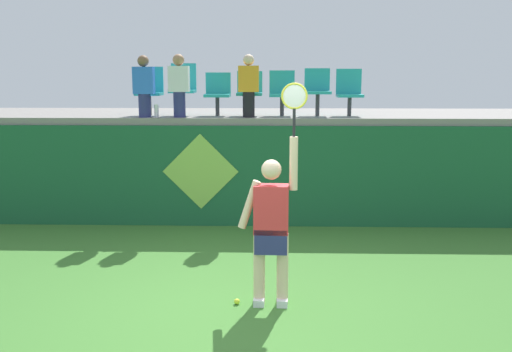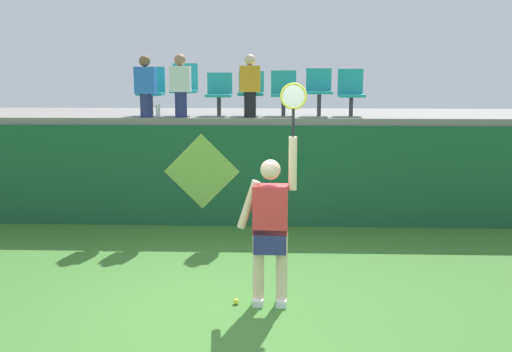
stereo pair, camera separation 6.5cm
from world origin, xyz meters
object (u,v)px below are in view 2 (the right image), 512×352
Objects in this scene: tennis_player at (271,224)px; stadium_chair_0 at (152,89)px; stadium_chair_1 at (185,86)px; stadium_chair_6 at (351,91)px; stadium_chair_2 at (219,92)px; spectator_0 at (250,85)px; spectator_2 at (180,84)px; stadium_chair_5 at (319,89)px; stadium_chair_3 at (251,91)px; tennis_ball at (236,301)px; water_bottle at (158,111)px; stadium_chair_4 at (284,91)px; spectator_1 at (145,85)px.

stadium_chair_0 reaches higher than tennis_player.
stadium_chair_1 reaches higher than stadium_chair_6.
spectator_0 reaches higher than stadium_chair_2.
tennis_player is at bearing -66.48° from spectator_2.
stadium_chair_5 is (0.78, 4.01, 1.36)m from tennis_player.
stadium_chair_5 is at bearing 0.10° from stadium_chair_3.
stadium_chair_0 is 0.81× the size of spectator_0.
water_bottle is at bearing 113.52° from tennis_ball.
stadium_chair_2 is 1.12m from stadium_chair_4.
tennis_player is 3.06× the size of stadium_chair_6.
spectator_1 is 0.98× the size of spectator_2.
tennis_player is 2.74× the size of stadium_chair_1.
stadium_chair_1 reaches higher than stadium_chair_2.
spectator_1 is at bearing 116.14° from tennis_ball.
stadium_chair_1 is 1.21× the size of stadium_chair_2.
spectator_1 is (-1.76, 3.58, 2.32)m from tennis_ball.
spectator_2 reaches higher than stadium_chair_0.
spectator_0 is at bearing -166.82° from stadium_chair_6.
stadium_chair_2 is (0.99, 0.45, 0.30)m from water_bottle.
tennis_player is at bearing -84.42° from stadium_chair_3.
spectator_1 is (-2.15, 3.56, 1.43)m from tennis_player.
stadium_chair_0 is 0.59m from stadium_chair_1.
stadium_chair_6 is (1.72, 4.05, 2.22)m from tennis_ball.
tennis_ball is 4.95m from stadium_chair_0.
spectator_1 is 0.59m from spectator_2.
spectator_0 is at bearing -13.01° from stadium_chair_0.
spectator_0 is (1.56, 0.06, 0.43)m from water_bottle.
stadium_chair_3 is 0.94× the size of stadium_chair_5.
stadium_chair_5 reaches higher than tennis_ball.
spectator_0 reaches higher than stadium_chair_0.
tennis_ball is 0.06× the size of spectator_0.
stadium_chair_0 is 0.82× the size of spectator_1.
spectator_0 reaches higher than tennis_player.
stadium_chair_3 is (-0.01, 4.04, 2.22)m from tennis_ball.
water_bottle reaches higher than tennis_ball.
stadium_chair_6 is at bearing 0.18° from stadium_chair_2.
tennis_player is at bearing -92.40° from stadium_chair_4.
stadium_chair_3 reaches higher than tennis_ball.
spectator_1 is (-1.19, -0.46, 0.12)m from stadium_chair_2.
spectator_0 is at bearing 90.09° from tennis_ball.
tennis_ball is 4.35m from water_bottle.
water_bottle is 0.21× the size of spectator_0.
spectator_2 reaches higher than stadium_chair_2.
stadium_chair_4 is (2.31, -0.00, -0.03)m from stadium_chair_0.
stadium_chair_1 is (0.39, 0.46, 0.39)m from water_bottle.
tennis_ball is at bearing -113.03° from stadium_chair_6.
stadium_chair_6 reaches higher than tennis_ball.
stadium_chair_5 is 0.55m from stadium_chair_6.
stadium_chair_0 reaches higher than tennis_ball.
tennis_ball is 4.32m from spectator_0.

